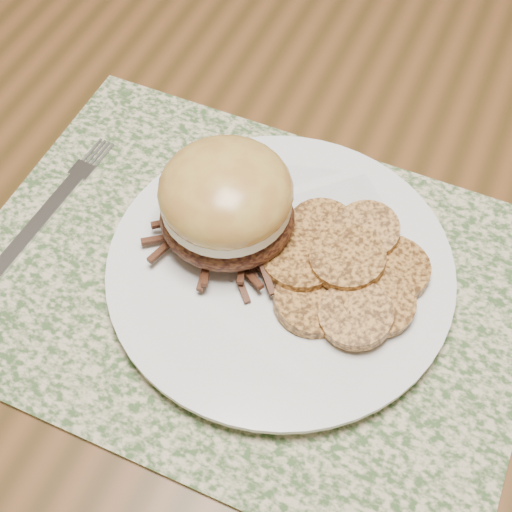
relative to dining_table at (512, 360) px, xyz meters
The scene contains 6 objects.
dining_table is the anchor object (origin of this frame).
placemat 0.25m from the dining_table, 163.27° to the right, with size 0.45×0.33×0.00m, color #39532B.
dinner_plate 0.23m from the dining_table, 166.02° to the right, with size 0.26×0.26×0.02m, color white.
pork_sandwich 0.29m from the dining_table, behind, with size 0.13×0.13×0.08m.
roasted_potatoes 0.19m from the dining_table, 166.15° to the right, with size 0.15×0.15×0.03m.
fork 0.42m from the dining_table, behind, with size 0.02×0.16×0.00m.
Camera 1 is at (-0.10, -0.34, 1.24)m, focal length 50.00 mm.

